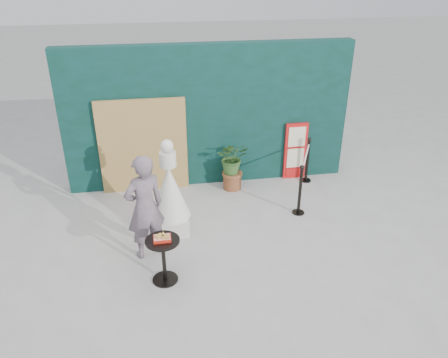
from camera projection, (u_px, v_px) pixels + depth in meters
ground at (236, 267)px, 7.08m from camera, size 60.00×60.00×0.00m
back_wall at (209, 116)px, 9.17m from camera, size 6.00×0.30×3.00m
bamboo_fence at (143, 146)px, 9.01m from camera, size 1.80×0.08×2.00m
woman at (145, 207)px, 6.99m from camera, size 0.78×0.67×1.82m
menu_board at (295, 151)px, 9.66m from camera, size 0.50×0.07×1.30m
statue at (170, 196)px, 7.69m from camera, size 0.70×0.70×1.79m
cafe_table at (163, 254)px, 6.58m from camera, size 0.52×0.52×0.75m
food_basket at (162, 238)px, 6.45m from camera, size 0.26×0.19×0.11m
planter at (232, 162)px, 9.21m from camera, size 0.64×0.55×1.09m
stanchion_barrier at (304, 175)px, 8.97m from camera, size 0.84×1.54×1.03m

